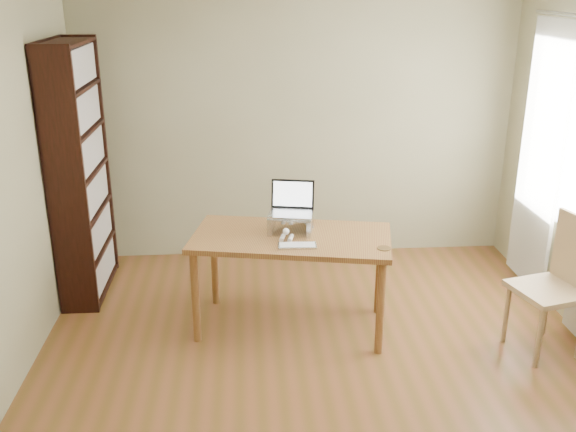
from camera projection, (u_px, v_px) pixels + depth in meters
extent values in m
cube|color=brown|center=(325.00, 385.00, 4.24)|extent=(4.00, 4.50, 0.02)
cube|color=#837D58|center=(297.00, 121.00, 5.91)|extent=(4.00, 0.02, 2.60)
cube|color=black|center=(66.00, 188.00, 4.81)|extent=(0.30, 0.04, 2.10)
cube|color=black|center=(91.00, 159.00, 5.61)|extent=(0.30, 0.04, 2.10)
cube|color=black|center=(62.00, 172.00, 5.20)|extent=(0.02, 0.90, 2.10)
cube|color=black|center=(92.00, 285.00, 5.56)|extent=(0.30, 0.84, 0.02)
cube|color=black|center=(94.00, 267.00, 5.50)|extent=(0.20, 0.78, 0.28)
cube|color=black|center=(88.00, 249.00, 5.44)|extent=(0.30, 0.84, 0.03)
cube|color=black|center=(89.00, 230.00, 5.39)|extent=(0.20, 0.78, 0.28)
cube|color=black|center=(84.00, 211.00, 5.33)|extent=(0.30, 0.84, 0.02)
cube|color=black|center=(85.00, 192.00, 5.27)|extent=(0.20, 0.78, 0.28)
cube|color=black|center=(79.00, 172.00, 5.21)|extent=(0.30, 0.84, 0.02)
cube|color=black|center=(81.00, 152.00, 5.16)|extent=(0.20, 0.78, 0.28)
cube|color=black|center=(74.00, 131.00, 5.10)|extent=(0.30, 0.84, 0.02)
cube|color=black|center=(76.00, 110.00, 5.04)|extent=(0.20, 0.78, 0.28)
cube|color=black|center=(69.00, 88.00, 4.98)|extent=(0.30, 0.84, 0.02)
cube|color=black|center=(71.00, 66.00, 4.92)|extent=(0.20, 0.78, 0.28)
cube|color=black|center=(64.00, 43.00, 4.86)|extent=(0.30, 0.84, 0.03)
cube|color=white|center=(540.00, 158.00, 5.24)|extent=(0.03, 0.70, 2.20)
cube|color=brown|center=(291.00, 238.00, 4.72)|extent=(1.56, 0.99, 0.04)
cylinder|color=brown|center=(205.00, 270.00, 5.09)|extent=(0.06, 0.06, 0.71)
cylinder|color=brown|center=(371.00, 265.00, 5.17)|extent=(0.06, 0.06, 0.71)
cylinder|color=brown|center=(201.00, 306.00, 4.52)|extent=(0.06, 0.06, 0.71)
cylinder|color=brown|center=(387.00, 300.00, 4.61)|extent=(0.06, 0.06, 0.71)
cube|color=silver|center=(271.00, 224.00, 4.76)|extent=(0.03, 0.25, 0.12)
cube|color=silver|center=(310.00, 224.00, 4.77)|extent=(0.03, 0.25, 0.12)
cube|color=silver|center=(291.00, 216.00, 4.74)|extent=(0.32, 0.25, 0.01)
cube|color=silver|center=(291.00, 214.00, 4.74)|extent=(0.36, 0.28, 0.02)
cube|color=black|center=(289.00, 194.00, 4.82)|extent=(0.33, 0.11, 0.21)
cube|color=white|center=(289.00, 194.00, 4.82)|extent=(0.29, 0.09, 0.18)
cube|color=silver|center=(297.00, 246.00, 4.50)|extent=(0.27, 0.12, 0.02)
cube|color=white|center=(297.00, 245.00, 4.50)|extent=(0.25, 0.10, 0.00)
cylinder|color=#543B1D|center=(384.00, 248.00, 4.48)|extent=(0.10, 0.10, 0.01)
ellipsoid|color=#4C463C|center=(290.00, 221.00, 4.79)|extent=(0.18, 0.41, 0.14)
ellipsoid|color=#4C463C|center=(289.00, 217.00, 4.89)|extent=(0.16, 0.17, 0.13)
ellipsoid|color=#4C463C|center=(292.00, 228.00, 4.60)|extent=(0.11, 0.10, 0.10)
ellipsoid|color=white|center=(291.00, 231.00, 4.65)|extent=(0.10, 0.10, 0.09)
sphere|color=white|center=(292.00, 232.00, 4.58)|extent=(0.05, 0.05, 0.05)
cone|color=#4C463C|center=(288.00, 221.00, 4.59)|extent=(0.03, 0.04, 0.05)
cone|color=#4C463C|center=(295.00, 221.00, 4.59)|extent=(0.03, 0.04, 0.05)
cylinder|color=white|center=(288.00, 238.00, 4.62)|extent=(0.03, 0.10, 0.03)
cylinder|color=white|center=(296.00, 238.00, 4.62)|extent=(0.03, 0.10, 0.03)
cylinder|color=#4C463C|center=(300.00, 221.00, 4.93)|extent=(0.15, 0.22, 0.03)
cube|color=tan|center=(548.00, 291.00, 4.48)|extent=(0.54, 0.54, 0.04)
cylinder|color=tan|center=(530.00, 334.00, 4.38)|extent=(0.04, 0.04, 0.47)
cylinder|color=tan|center=(509.00, 309.00, 4.72)|extent=(0.04, 0.04, 0.47)
cylinder|color=tan|center=(556.00, 308.00, 4.74)|extent=(0.04, 0.04, 0.47)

